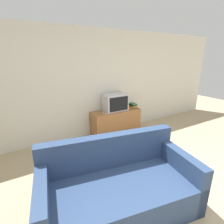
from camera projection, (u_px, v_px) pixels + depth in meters
wall_back at (84, 85)px, 4.21m from camera, size 9.00×0.06×2.60m
tv_stand at (116, 121)px, 4.64m from camera, size 1.31×0.44×0.61m
television at (115, 102)px, 4.49m from camera, size 0.61×0.40×0.43m
couch at (118, 189)px, 2.29m from camera, size 2.10×1.29×0.92m
book_stack at (133, 105)px, 4.79m from camera, size 0.18×0.23×0.13m
remote_on_stand at (105, 113)px, 4.28m from camera, size 0.05×0.19×0.02m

